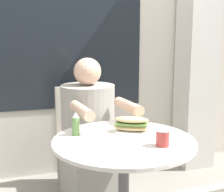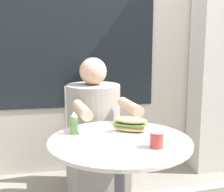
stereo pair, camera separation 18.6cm
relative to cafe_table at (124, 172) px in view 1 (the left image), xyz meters
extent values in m
cube|color=beige|center=(0.00, 1.34, 0.86)|extent=(8.00, 0.08, 2.80)
cube|color=black|center=(-0.12, 1.29, 0.89)|extent=(1.44, 0.01, 1.60)
cube|color=beige|center=(1.13, 1.12, 0.66)|extent=(0.31, 0.31, 2.40)
cylinder|color=beige|center=(0.00, 0.00, 0.18)|extent=(0.78, 0.78, 0.02)
cube|color=#ADA393|center=(-0.06, 0.85, -0.10)|extent=(0.42, 0.42, 0.02)
cube|color=#ADA393|center=(-0.08, 1.03, 0.12)|extent=(0.35, 0.07, 0.42)
cylinder|color=#ADA393|center=(0.12, 0.71, -0.32)|extent=(0.03, 0.03, 0.43)
cylinder|color=#ADA393|center=(-0.20, 0.67, -0.32)|extent=(0.03, 0.03, 0.43)
cylinder|color=#ADA393|center=(0.09, 1.04, -0.32)|extent=(0.03, 0.03, 0.43)
cylinder|color=#ADA393|center=(-0.24, 1.00, -0.32)|extent=(0.03, 0.03, 0.43)
cube|color=gray|center=(-0.05, 0.56, -0.31)|extent=(0.42, 0.52, 0.45)
cylinder|color=gray|center=(-0.06, 0.63, 0.16)|extent=(0.39, 0.39, 0.48)
sphere|color=#D6A889|center=(-0.06, 0.63, 0.50)|extent=(0.20, 0.20, 0.20)
cylinder|color=#D6A889|center=(0.13, 0.30, 0.30)|extent=(0.10, 0.32, 0.07)
cylinder|color=#D6A889|center=(-0.18, 0.27, 0.30)|extent=(0.10, 0.32, 0.07)
cylinder|color=white|center=(0.09, 0.11, 0.19)|extent=(0.21, 0.21, 0.01)
ellipsoid|color=#DBB77A|center=(0.09, 0.11, 0.22)|extent=(0.22, 0.17, 0.04)
cube|color=olive|center=(0.09, 0.11, 0.24)|extent=(0.20, 0.16, 0.01)
ellipsoid|color=#DBB77A|center=(0.09, 0.11, 0.26)|extent=(0.22, 0.17, 0.04)
cylinder|color=#B73D38|center=(0.15, -0.16, 0.23)|extent=(0.07, 0.07, 0.08)
cylinder|color=white|center=(0.15, -0.16, 0.27)|extent=(0.07, 0.07, 0.01)
cylinder|color=#66934C|center=(-0.24, 0.15, 0.24)|extent=(0.04, 0.04, 0.10)
cone|color=white|center=(-0.24, 0.15, 0.31)|extent=(0.04, 0.04, 0.03)
camera|label=1|loc=(-0.53, -1.53, 0.73)|focal=50.00mm
camera|label=2|loc=(-0.35, -1.58, 0.73)|focal=50.00mm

